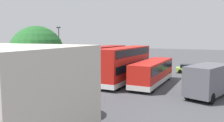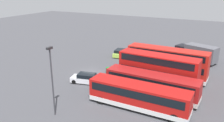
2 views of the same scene
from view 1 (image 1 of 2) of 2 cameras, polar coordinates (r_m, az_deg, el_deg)
The scene contains 12 objects.
ground_plane at distance 41.41m, azimuth 4.21°, elevation -2.03°, with size 140.00×140.00×0.00m, color #47474C.
bus_single_deck_near_end at distance 28.25m, azimuth 10.16°, elevation -2.67°, with size 2.92×10.70×2.95m.
bus_double_decker_second at distance 29.25m, azimuth 3.39°, elevation -0.64°, with size 3.03×12.12×4.55m.
bus_double_decker_third at distance 31.01m, azimuth -2.97°, elevation -0.25°, with size 3.20×11.13×4.55m.
bus_single_deck_fourth at distance 32.58m, azimuth -8.39°, elevation -1.46°, with size 3.07×12.07×2.95m.
bus_single_deck_fifth at distance 35.00m, azimuth -13.47°, elevation -1.03°, with size 2.72×11.72×2.95m.
box_truck_blue at distance 24.59m, azimuth 23.57°, elevation -4.24°, with size 4.91×7.90×3.20m.
car_hatchback_silver at distance 41.30m, azimuth -1.61°, elevation -1.05°, with size 2.68×4.43×1.43m.
car_small_green at distance 38.74m, azimuth 18.74°, elevation -1.88°, with size 4.25×2.32×1.43m.
lamp_post_tall at distance 44.10m, azimuth -13.19°, elevation 4.23°, with size 0.70×0.30×7.68m.
waste_bin_yellow at distance 38.57m, azimuth 4.42°, elevation -1.93°, with size 0.60×0.60×0.95m, color #197F33.
tree_midleft at distance 16.72m, azimuth -18.28°, elevation 1.86°, with size 3.77×3.77×6.68m.
Camera 1 is at (-14.16, 38.45, 5.97)m, focal length 36.39 mm.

